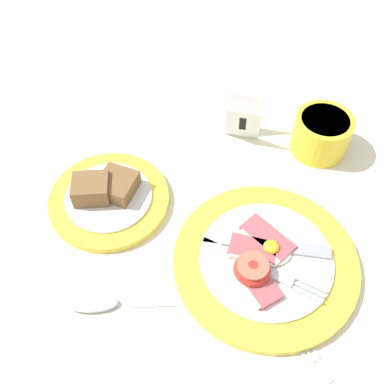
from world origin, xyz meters
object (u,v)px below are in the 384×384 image
object	(u,v)px
breakfast_plate	(264,260)
teaspoon_by_saucer	(113,303)
bread_plate	(108,196)
number_card	(244,120)
sugar_cup	(321,133)

from	to	relation	value
breakfast_plate	teaspoon_by_saucer	xyz separation A→B (m)	(-0.19, -0.11, -0.00)
breakfast_plate	bread_plate	size ratio (longest dim) A/B	1.40
bread_plate	teaspoon_by_saucer	distance (m)	0.18
breakfast_plate	number_card	size ratio (longest dim) A/B	3.65
breakfast_plate	number_card	bearing A→B (deg)	105.32
sugar_cup	number_card	bearing A→B (deg)	178.96
breakfast_plate	number_card	distance (m)	0.26
breakfast_plate	number_card	xyz separation A→B (m)	(-0.07, 0.25, 0.03)
breakfast_plate	sugar_cup	bearing A→B (deg)	75.47
number_card	teaspoon_by_saucer	distance (m)	0.38
bread_plate	number_card	world-z (taller)	number_card
breakfast_plate	bread_plate	bearing A→B (deg)	166.77
teaspoon_by_saucer	breakfast_plate	bearing A→B (deg)	-165.81
number_card	breakfast_plate	bearing A→B (deg)	-74.81
breakfast_plate	teaspoon_by_saucer	size ratio (longest dim) A/B	1.40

